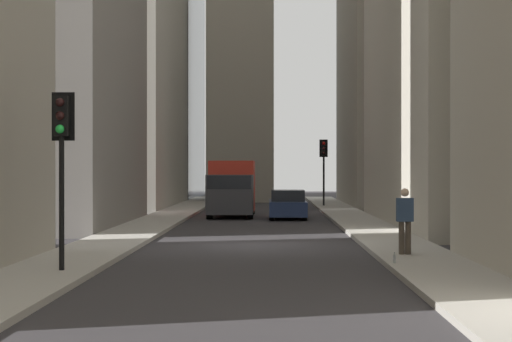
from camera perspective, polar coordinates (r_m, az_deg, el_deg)
The scene contains 10 objects.
ground_plane at distance 27.99m, azimuth -0.23°, elevation -4.83°, with size 135.00×135.00×0.00m, color #302D30.
sidewalk_right at distance 28.44m, azimuth -9.37°, elevation -4.61°, with size 90.00×2.20×0.14m, color #A8A399.
sidewalk_left at distance 28.25m, azimuth 8.96°, elevation -4.64°, with size 90.00×2.20×0.14m, color #A8A399.
building_left_far at distance 61.06m, azimuth 10.58°, elevation 10.60°, with size 15.98×10.00×27.06m.
delivery_truck at distance 44.76m, azimuth -1.57°, elevation -1.11°, with size 6.46×2.25×2.84m.
sedan_navy at distance 42.68m, azimuth 2.07°, elevation -2.23°, with size 4.30×1.78×1.42m.
traffic_light_foreground at distance 20.22m, azimuth -12.51°, elevation 2.05°, with size 0.43×0.52×4.02m.
traffic_light_midblock at distance 55.12m, azimuth 4.42°, elevation 0.92°, with size 0.43×0.52×4.14m.
pedestrian at distance 23.79m, azimuth 9.64°, elevation -3.04°, with size 0.26×0.44×1.76m.
discarded_bottle at distance 21.58m, azimuth 8.99°, elevation -5.64°, with size 0.07×0.07×0.27m.
Camera 1 is at (-27.88, -0.59, 2.41)m, focal length 61.60 mm.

